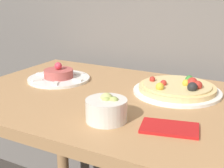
% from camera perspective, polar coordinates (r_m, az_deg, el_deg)
% --- Properties ---
extents(dining_table, '(1.10, 0.69, 0.79)m').
position_cam_1_polar(dining_table, '(1.08, 1.94, -9.14)').
color(dining_table, '#AD7F51').
rests_on(dining_table, ground_plane).
extents(pizza_plate, '(0.30, 0.30, 0.06)m').
position_cam_1_polar(pizza_plate, '(1.09, 11.92, -0.82)').
color(pizza_plate, white).
rests_on(pizza_plate, dining_table).
extents(tartare_plate, '(0.24, 0.24, 0.07)m').
position_cam_1_polar(tartare_plate, '(1.24, -9.70, 1.40)').
color(tartare_plate, white).
rests_on(tartare_plate, dining_table).
extents(small_bowl, '(0.11, 0.11, 0.08)m').
position_cam_1_polar(small_bowl, '(0.85, -0.99, -4.62)').
color(small_bowl, silver).
rests_on(small_bowl, dining_table).
extents(napkin, '(0.16, 0.12, 0.01)m').
position_cam_1_polar(napkin, '(0.82, 10.48, -7.91)').
color(napkin, red).
rests_on(napkin, dining_table).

